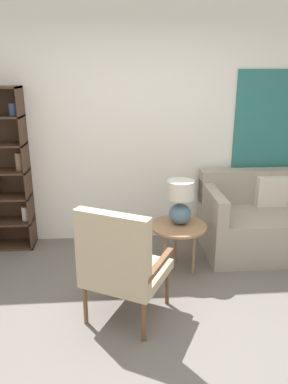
{
  "coord_description": "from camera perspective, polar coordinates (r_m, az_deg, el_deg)",
  "views": [
    {
      "loc": [
        -0.23,
        -2.27,
        2.0
      ],
      "look_at": [
        0.03,
        1.04,
        0.9
      ],
      "focal_mm": 35.0,
      "sensor_mm": 36.0,
      "label": 1
    }
  ],
  "objects": [
    {
      "name": "couch",
      "position": [
        4.54,
        19.2,
        -4.26
      ],
      "size": [
        1.61,
        0.89,
        0.87
      ],
      "color": "#9E9384",
      "rests_on": "ground_plane"
    },
    {
      "name": "ground_plane",
      "position": [
        3.03,
        1.11,
        -22.91
      ],
      "size": [
        14.0,
        14.0,
        0.0
      ],
      "primitive_type": "plane",
      "color": "#66605B"
    },
    {
      "name": "armchair",
      "position": [
        2.98,
        -3.64,
        -10.54
      ],
      "size": [
        0.81,
        0.81,
        1.01
      ],
      "color": "brown",
      "rests_on": "ground_plane"
    },
    {
      "name": "side_table",
      "position": [
        3.8,
        5.28,
        -5.69
      ],
      "size": [
        0.57,
        0.57,
        0.5
      ],
      "color": "#99704C",
      "rests_on": "ground_plane"
    },
    {
      "name": "table_lamp",
      "position": [
        3.73,
        5.55,
        -1.33
      ],
      "size": [
        0.27,
        0.27,
        0.45
      ],
      "color": "slate",
      "rests_on": "side_table"
    },
    {
      "name": "wall_back",
      "position": [
        4.35,
        -0.96,
        9.77
      ],
      "size": [
        6.4,
        0.08,
        2.7
      ],
      "color": "white",
      "rests_on": "ground_plane"
    }
  ]
}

